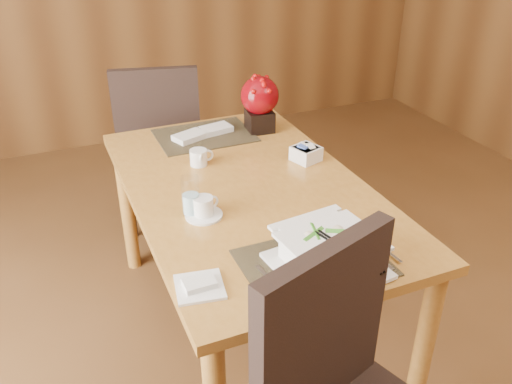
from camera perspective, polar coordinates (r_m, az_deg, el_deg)
name	(u,v)px	position (r m, az deg, el deg)	size (l,w,h in m)	color
dining_table	(248,207)	(2.20, -0.82, -1.64)	(0.90, 1.50, 0.75)	#B27931
placemat_near	(314,263)	(1.74, 6.10, -7.40)	(0.45, 0.33, 0.01)	black
placemat_far	(205,135)	(2.62, -5.41, 5.95)	(0.45, 0.33, 0.01)	black
soup_setting	(328,253)	(1.68, 7.56, -6.35)	(0.34, 0.34, 0.12)	white
coffee_cup	(204,208)	(1.95, -5.54, -1.73)	(0.14, 0.14, 0.08)	white
water_glass	(191,196)	(1.95, -6.89, -0.41)	(0.07, 0.07, 0.15)	white
creamer_jug	(198,157)	(2.33, -6.07, 3.64)	(0.10, 0.10, 0.07)	white
sugar_caddy	(306,154)	(2.36, 5.28, 4.03)	(0.11, 0.11, 0.06)	white
berry_decor	(260,101)	(2.62, 0.39, 9.60)	(0.18, 0.18, 0.27)	black
napkins_far	(205,132)	(2.61, -5.41, 6.28)	(0.30, 0.11, 0.03)	silver
bread_plate	(200,287)	(1.64, -5.97, -9.90)	(0.14, 0.14, 0.01)	white
far_chair	(160,139)	(3.09, -10.10, 5.53)	(0.56, 0.56, 1.00)	black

